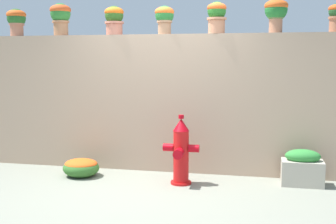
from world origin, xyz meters
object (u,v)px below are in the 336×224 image
object	(u,v)px
potted_plant_0	(16,19)
fire_hydrant	(181,152)
potted_plant_2	(114,18)
potted_plant_4	(217,15)
flower_bush_left	(81,167)
potted_plant_1	(61,15)
potted_plant_3	(165,17)
planter_box	(302,168)
potted_plant_5	(276,11)

from	to	relation	value
potted_plant_0	fire_hydrant	distance (m)	3.40
potted_plant_0	potted_plant_2	bearing A→B (deg)	-1.55
potted_plant_4	flower_bush_left	xyz separation A→B (m)	(-1.84, -0.59, -2.14)
potted_plant_0	flower_bush_left	distance (m)	2.59
potted_plant_1	potted_plant_3	xyz separation A→B (m)	(1.64, -0.03, -0.05)
potted_plant_3	flower_bush_left	bearing A→B (deg)	-151.30
potted_plant_1	planter_box	distance (m)	4.17
potted_plant_2	planter_box	bearing A→B (deg)	-8.31
potted_plant_3	potted_plant_5	size ratio (longest dim) A/B	0.86
potted_plant_3	planter_box	world-z (taller)	potted_plant_3
potted_plant_0	potted_plant_4	world-z (taller)	potted_plant_4
potted_plant_0	fire_hydrant	bearing A→B (deg)	-14.54
potted_plant_1	planter_box	size ratio (longest dim) A/B	0.92
potted_plant_5	potted_plant_4	bearing A→B (deg)	-175.99
planter_box	flower_bush_left	bearing A→B (deg)	-176.24
potted_plant_3	potted_plant_5	xyz separation A→B (m)	(1.57, 0.05, 0.05)
potted_plant_3	flower_bush_left	size ratio (longest dim) A/B	0.79
potted_plant_2	potted_plant_5	distance (m)	2.33
potted_plant_5	fire_hydrant	world-z (taller)	potted_plant_5
planter_box	potted_plant_4	bearing A→B (deg)	161.95
fire_hydrant	planter_box	size ratio (longest dim) A/B	1.74
potted_plant_2	planter_box	size ratio (longest dim) A/B	0.79
planter_box	potted_plant_2	bearing A→B (deg)	171.69
potted_plant_3	fire_hydrant	xyz separation A→B (m)	(0.37, -0.67, -1.84)
potted_plant_0	potted_plant_5	size ratio (longest dim) A/B	0.91
potted_plant_0	planter_box	size ratio (longest dim) A/B	0.80
potted_plant_0	potted_plant_3	size ratio (longest dim) A/B	1.05
potted_plant_1	flower_bush_left	bearing A→B (deg)	-48.72
potted_plant_2	potted_plant_5	world-z (taller)	potted_plant_5
potted_plant_0	potted_plant_3	world-z (taller)	potted_plant_0
potted_plant_1	potted_plant_0	bearing A→B (deg)	178.89
potted_plant_0	potted_plant_1	size ratio (longest dim) A/B	0.88
potted_plant_3	fire_hydrant	distance (m)	1.99
potted_plant_1	potted_plant_4	world-z (taller)	potted_plant_1
potted_plant_0	potted_plant_2	size ratio (longest dim) A/B	1.01
potted_plant_0	potted_plant_3	xyz separation A→B (m)	(2.39, -0.04, -0.01)
flower_bush_left	planter_box	xyz separation A→B (m)	(3.03, 0.20, 0.09)
potted_plant_4	fire_hydrant	xyz separation A→B (m)	(-0.38, -0.67, -1.85)
potted_plant_1	planter_box	bearing A→B (deg)	-6.77
potted_plant_4	flower_bush_left	distance (m)	2.88
potted_plant_5	potted_plant_0	bearing A→B (deg)	-179.92
potted_plant_2	potted_plant_4	bearing A→B (deg)	-0.27
potted_plant_0	flower_bush_left	bearing A→B (deg)	-26.10
potted_plant_4	flower_bush_left	world-z (taller)	potted_plant_4
potted_plant_0	potted_plant_4	distance (m)	3.15
potted_plant_1	potted_plant_4	distance (m)	2.39
potted_plant_2	fire_hydrant	size ratio (longest dim) A/B	0.46
potted_plant_2	potted_plant_4	distance (m)	1.52
potted_plant_0	fire_hydrant	xyz separation A→B (m)	(2.76, -0.72, -1.85)
potted_plant_5	flower_bush_left	world-z (taller)	potted_plant_5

